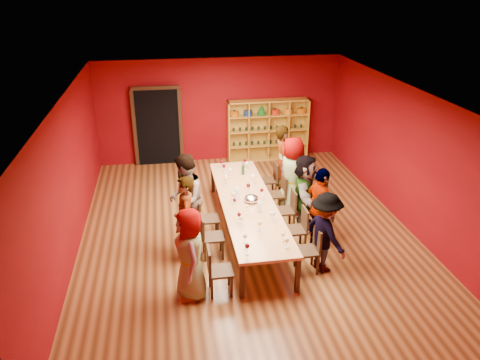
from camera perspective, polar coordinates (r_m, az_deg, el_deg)
name	(u,v)px	position (r m, az deg, el deg)	size (l,w,h in m)	color
room_shell	(248,168)	(9.51, 0.93, 1.43)	(7.10, 9.10, 3.04)	brown
tasting_table	(247,204)	(9.84, 0.90, -2.88)	(1.10, 4.50, 0.75)	tan
doorway	(158,126)	(13.68, -9.99, 6.44)	(1.40, 0.17, 2.30)	black
shelving_unit	(267,127)	(13.94, 3.37, 6.49)	(2.40, 0.40, 1.80)	gold
chair_person_left_0	(216,268)	(8.17, -2.99, -10.70)	(0.42, 0.42, 0.89)	black
person_left_0	(190,254)	(7.96, -6.11, -8.97)	(0.81, 0.44, 1.66)	#526EAA
chair_person_left_1	(209,234)	(9.14, -3.86, -6.64)	(0.42, 0.42, 0.89)	black
person_left_1	(185,219)	(8.93, -6.68, -4.78)	(0.63, 0.46, 1.74)	#587CB6
chair_person_left_2	(205,216)	(9.79, -4.32, -4.45)	(0.42, 0.42, 0.89)	black
person_left_2	(185,199)	(9.57, -6.67, -2.28)	(0.91, 0.50, 1.88)	#141B37
chair_person_right_0	(311,247)	(8.82, 8.66, -8.13)	(0.42, 0.42, 0.89)	black
person_right_0	(325,233)	(8.75, 10.36, -6.33)	(1.02, 0.42, 1.57)	#527CAA
chair_person_right_1	(299,227)	(9.46, 7.22, -5.67)	(0.42, 0.42, 0.89)	black
person_right_1	(320,209)	(9.41, 9.75, -3.49)	(1.01, 0.46, 1.72)	#4D4E53
chair_person_right_2	(288,208)	(10.16, 5.91, -3.39)	(0.42, 0.42, 0.89)	black
person_right_2	(305,192)	(10.10, 7.88, -1.47)	(1.57, 0.45, 1.69)	pink
chair_person_right_3	(279,192)	(10.87, 4.79, -1.45)	(0.42, 0.42, 0.89)	black
person_right_3	(292,175)	(10.78, 6.42, 0.61)	(0.88, 0.48, 1.80)	beige
chair_person_right_4	(271,178)	(11.60, 3.81, 0.26)	(0.42, 0.42, 0.89)	black
person_right_4	(283,162)	(11.51, 5.24, 2.26)	(0.67, 0.49, 1.83)	#5074A6
wine_glass_0	(226,177)	(10.65, -1.72, 0.39)	(0.08, 0.08, 0.19)	white
wine_glass_1	(262,191)	(9.97, 2.67, -1.29)	(0.08, 0.08, 0.20)	white
wine_glass_2	(263,196)	(9.73, 2.77, -2.02)	(0.07, 0.07, 0.19)	white
wine_glass_3	(287,241)	(8.19, 5.71, -7.36)	(0.08, 0.08, 0.20)	white
wine_glass_4	(253,177)	(10.60, 1.61, 0.32)	(0.08, 0.08, 0.20)	white
wine_glass_5	(234,201)	(9.57, -0.68, -2.52)	(0.07, 0.07, 0.18)	white
wine_glass_6	(245,161)	(11.51, 0.60, 2.34)	(0.09, 0.09, 0.22)	white
wine_glass_7	(224,166)	(11.20, -1.98, 1.68)	(0.09, 0.09, 0.21)	white
wine_glass_8	(260,223)	(8.65, 2.42, -5.31)	(0.09, 0.09, 0.22)	white
wine_glass_9	(226,179)	(10.51, -1.74, 0.15)	(0.09, 0.09, 0.21)	white
wine_glass_10	(273,214)	(9.03, 4.09, -4.16)	(0.08, 0.08, 0.20)	white
wine_glass_11	(221,162)	(11.46, -2.28, 2.18)	(0.08, 0.08, 0.21)	white
wine_glass_12	(245,236)	(8.29, 0.62, -6.90)	(0.08, 0.08, 0.19)	white
wine_glass_13	(247,246)	(7.98, 0.89, -8.10)	(0.08, 0.08, 0.21)	white
wine_glass_14	(247,164)	(11.39, 0.83, 2.01)	(0.08, 0.08, 0.20)	white
wine_glass_15	(248,186)	(10.14, 1.02, -0.73)	(0.09, 0.09, 0.22)	white
wine_glass_16	(272,214)	(9.02, 3.88, -4.15)	(0.08, 0.08, 0.21)	white
wine_glass_17	(233,195)	(9.74, -0.83, -1.81)	(0.09, 0.09, 0.22)	white
wine_glass_18	(242,218)	(8.88, 0.23, -4.71)	(0.07, 0.07, 0.18)	white
wine_glass_19	(230,171)	(10.93, -1.21, 1.15)	(0.09, 0.09, 0.22)	white
wine_glass_20	(239,215)	(8.98, -0.11, -4.27)	(0.08, 0.08, 0.19)	white
wine_glass_21	(253,176)	(10.67, 1.59, 0.46)	(0.08, 0.08, 0.20)	white
wine_glass_22	(247,207)	(9.31, 0.88, -3.28)	(0.07, 0.07, 0.18)	white
wine_glass_23	(283,235)	(8.39, 5.24, -6.66)	(0.07, 0.07, 0.18)	white
spittoon_bowl	(251,199)	(9.76, 1.40, -2.31)	(0.32, 0.32, 0.17)	#B1B3B8
carafe_a	(237,194)	(9.83, -0.41, -1.73)	(0.12, 0.12, 0.29)	white
carafe_b	(259,207)	(9.36, 2.39, -3.28)	(0.12, 0.12, 0.25)	white
wine_bottle	(243,170)	(11.10, 0.37, 1.25)	(0.08, 0.08, 0.30)	#153A18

